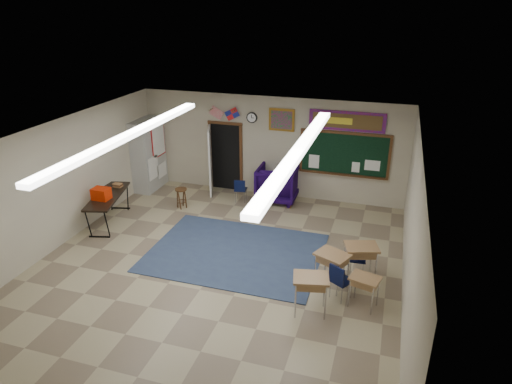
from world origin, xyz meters
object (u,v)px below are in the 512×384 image
(wingback_armchair, at_px, (278,183))
(student_desk_front_left, at_px, (332,269))
(folding_table, at_px, (109,208))
(student_desk_front_right, at_px, (360,261))

(wingback_armchair, distance_m, student_desk_front_left, 4.56)
(wingback_armchair, distance_m, folding_table, 4.80)
(folding_table, bearing_deg, student_desk_front_right, -21.45)
(wingback_armchair, relative_size, student_desk_front_right, 1.44)
(student_desk_front_right, height_order, folding_table, folding_table)
(student_desk_front_left, bearing_deg, wingback_armchair, 143.22)
(wingback_armchair, xyz_separation_m, student_desk_front_right, (2.73, -3.55, -0.08))
(student_desk_front_right, bearing_deg, wingback_armchair, 110.19)
(student_desk_front_left, xyz_separation_m, student_desk_front_right, (0.54, 0.45, 0.02))
(student_desk_front_right, relative_size, folding_table, 0.40)
(student_desk_front_right, xyz_separation_m, folding_table, (-6.65, 0.77, -0.02))
(folding_table, bearing_deg, student_desk_front_left, -26.13)
(student_desk_front_left, bearing_deg, folding_table, -166.84)
(student_desk_front_left, height_order, folding_table, folding_table)
(student_desk_front_right, bearing_deg, folding_table, 156.01)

